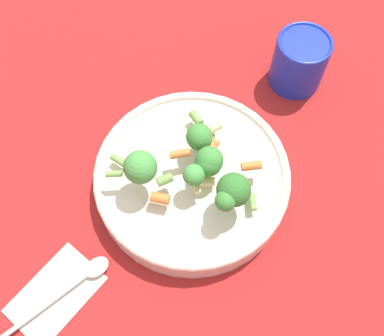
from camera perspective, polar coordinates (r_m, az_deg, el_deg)
ground_plane at (r=0.69m, az=0.00°, el=-2.10°), size 3.00×3.00×0.00m
bowl at (r=0.67m, az=0.00°, el=-1.22°), size 0.29×0.29×0.05m
pasta_salad at (r=0.61m, az=0.66°, el=-0.06°), size 0.18×0.21×0.07m
cup at (r=0.78m, az=13.48°, el=13.06°), size 0.09×0.09×0.10m
napkin at (r=0.67m, az=-16.97°, el=-15.07°), size 0.13×0.15×0.01m
spoon at (r=0.66m, az=-14.86°, el=-14.13°), size 0.07×0.18×0.01m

